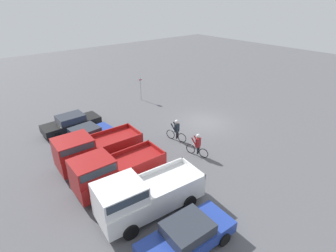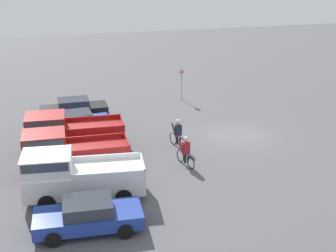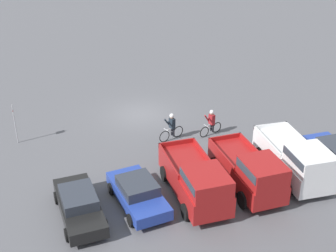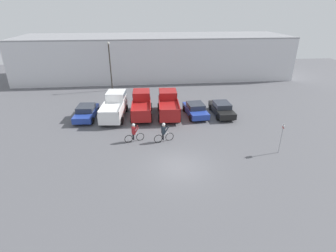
{
  "view_description": "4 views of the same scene",
  "coord_description": "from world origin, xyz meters",
  "px_view_note": "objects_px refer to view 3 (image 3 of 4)",
  "views": [
    {
      "loc": [
        -13.68,
        15.58,
        9.96
      ],
      "look_at": [
        -0.34,
        4.46,
        1.2
      ],
      "focal_mm": 28.0,
      "sensor_mm": 36.0,
      "label": 1
    },
    {
      "loc": [
        -24.86,
        10.98,
        10.8
      ],
      "look_at": [
        -0.34,
        4.46,
        1.2
      ],
      "focal_mm": 50.0,
      "sensor_mm": 36.0,
      "label": 2
    },
    {
      "loc": [
        8.12,
        27.13,
        13.78
      ],
      "look_at": [
        -0.34,
        4.46,
        1.2
      ],
      "focal_mm": 50.0,
      "sensor_mm": 36.0,
      "label": 3
    },
    {
      "loc": [
        -2.45,
        -15.67,
        10.37
      ],
      "look_at": [
        -0.34,
        4.46,
        1.2
      ],
      "focal_mm": 28.0,
      "sensor_mm": 36.0,
      "label": 4
    }
  ],
  "objects_px": {
    "pickup_truck_0": "(297,159)",
    "fire_lane_sign": "(14,120)",
    "pickup_truck_1": "(251,171)",
    "cyclist_1": "(211,122)",
    "cyclist_0": "(172,126)",
    "sedan_1": "(138,193)",
    "sedan_2": "(79,205)",
    "pickup_truck_2": "(197,180)"
  },
  "relations": [
    {
      "from": "sedan_2",
      "to": "fire_lane_sign",
      "type": "bearing_deg",
      "value": -75.46
    },
    {
      "from": "fire_lane_sign",
      "to": "cyclist_0",
      "type": "bearing_deg",
      "value": 162.28
    },
    {
      "from": "pickup_truck_0",
      "to": "fire_lane_sign",
      "type": "bearing_deg",
      "value": -34.16
    },
    {
      "from": "pickup_truck_2",
      "to": "sedan_2",
      "type": "relative_size",
      "value": 1.22
    },
    {
      "from": "pickup_truck_2",
      "to": "cyclist_1",
      "type": "height_order",
      "value": "pickup_truck_2"
    },
    {
      "from": "cyclist_1",
      "to": "cyclist_0",
      "type": "bearing_deg",
      "value": -6.49
    },
    {
      "from": "pickup_truck_2",
      "to": "fire_lane_sign",
      "type": "relative_size",
      "value": 2.2
    },
    {
      "from": "cyclist_1",
      "to": "fire_lane_sign",
      "type": "height_order",
      "value": "fire_lane_sign"
    },
    {
      "from": "cyclist_0",
      "to": "cyclist_1",
      "type": "relative_size",
      "value": 1.03
    },
    {
      "from": "pickup_truck_2",
      "to": "pickup_truck_1",
      "type": "bearing_deg",
      "value": 175.61
    },
    {
      "from": "fire_lane_sign",
      "to": "pickup_truck_1",
      "type": "bearing_deg",
      "value": 138.91
    },
    {
      "from": "cyclist_0",
      "to": "cyclist_1",
      "type": "xyz_separation_m",
      "value": [
        -2.48,
        0.28,
        -0.03
      ]
    },
    {
      "from": "pickup_truck_0",
      "to": "cyclist_0",
      "type": "relative_size",
      "value": 3.23
    },
    {
      "from": "pickup_truck_0",
      "to": "sedan_1",
      "type": "distance_m",
      "value": 8.4
    },
    {
      "from": "sedan_1",
      "to": "cyclist_1",
      "type": "bearing_deg",
      "value": -140.33
    },
    {
      "from": "pickup_truck_1",
      "to": "pickup_truck_2",
      "type": "relative_size",
      "value": 0.97
    },
    {
      "from": "cyclist_0",
      "to": "pickup_truck_1",
      "type": "bearing_deg",
      "value": 105.4
    },
    {
      "from": "cyclist_0",
      "to": "sedan_2",
      "type": "bearing_deg",
      "value": 39.49
    },
    {
      "from": "pickup_truck_1",
      "to": "cyclist_1",
      "type": "relative_size",
      "value": 3.16
    },
    {
      "from": "pickup_truck_2",
      "to": "sedan_1",
      "type": "relative_size",
      "value": 1.26
    },
    {
      "from": "pickup_truck_2",
      "to": "sedan_1",
      "type": "xyz_separation_m",
      "value": [
        2.78,
        -0.65,
        -0.49
      ]
    },
    {
      "from": "sedan_1",
      "to": "cyclist_0",
      "type": "bearing_deg",
      "value": -124.77
    },
    {
      "from": "sedan_1",
      "to": "sedan_2",
      "type": "xyz_separation_m",
      "value": [
        2.8,
        -0.05,
        0.0
      ]
    },
    {
      "from": "pickup_truck_0",
      "to": "pickup_truck_2",
      "type": "distance_m",
      "value": 5.58
    },
    {
      "from": "sedan_1",
      "to": "fire_lane_sign",
      "type": "bearing_deg",
      "value": -59.27
    },
    {
      "from": "sedan_1",
      "to": "cyclist_0",
      "type": "relative_size",
      "value": 2.5
    },
    {
      "from": "sedan_2",
      "to": "pickup_truck_0",
      "type": "bearing_deg",
      "value": 176.11
    },
    {
      "from": "pickup_truck_2",
      "to": "fire_lane_sign",
      "type": "bearing_deg",
      "value": -49.27
    },
    {
      "from": "pickup_truck_1",
      "to": "sedan_1",
      "type": "height_order",
      "value": "pickup_truck_1"
    },
    {
      "from": "sedan_1",
      "to": "cyclist_0",
      "type": "height_order",
      "value": "cyclist_0"
    },
    {
      "from": "fire_lane_sign",
      "to": "cyclist_1",
      "type": "bearing_deg",
      "value": 164.67
    },
    {
      "from": "sedan_2",
      "to": "fire_lane_sign",
      "type": "xyz_separation_m",
      "value": [
        2.14,
        -8.26,
        0.82
      ]
    },
    {
      "from": "sedan_2",
      "to": "fire_lane_sign",
      "type": "relative_size",
      "value": 1.81
    },
    {
      "from": "pickup_truck_0",
      "to": "cyclist_1",
      "type": "bearing_deg",
      "value": -70.99
    },
    {
      "from": "pickup_truck_0",
      "to": "pickup_truck_1",
      "type": "xyz_separation_m",
      "value": [
        2.77,
        0.16,
        0.01
      ]
    },
    {
      "from": "pickup_truck_2",
      "to": "cyclist_0",
      "type": "relative_size",
      "value": 3.16
    },
    {
      "from": "pickup_truck_0",
      "to": "cyclist_1",
      "type": "distance_m",
      "value": 6.29
    },
    {
      "from": "fire_lane_sign",
      "to": "sedan_2",
      "type": "bearing_deg",
      "value": 104.54
    },
    {
      "from": "cyclist_0",
      "to": "fire_lane_sign",
      "type": "height_order",
      "value": "fire_lane_sign"
    },
    {
      "from": "pickup_truck_2",
      "to": "sedan_2",
      "type": "distance_m",
      "value": 5.64
    },
    {
      "from": "pickup_truck_2",
      "to": "sedan_2",
      "type": "bearing_deg",
      "value": -7.17
    },
    {
      "from": "pickup_truck_1",
      "to": "cyclist_0",
      "type": "xyz_separation_m",
      "value": [
        1.76,
        -6.38,
        -0.29
      ]
    }
  ]
}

